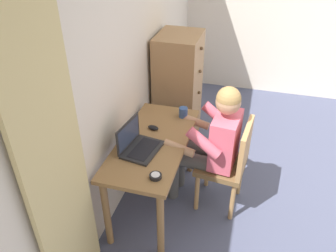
{
  "coord_description": "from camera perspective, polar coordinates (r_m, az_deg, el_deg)",
  "views": [
    {
      "loc": [
        -2.64,
        1.12,
        2.32
      ],
      "look_at": [
        -0.4,
        1.75,
        0.81
      ],
      "focal_mm": 35.52,
      "sensor_mm": 36.0,
      "label": 1
    }
  ],
  "objects": [
    {
      "name": "person_seated",
      "position": [
        2.86,
        7.34,
        -2.46
      ],
      "size": [
        0.57,
        0.61,
        1.2
      ],
      "color": "#4C4C4C",
      "rests_on": "ground_plane"
    },
    {
      "name": "dresser",
      "position": [
        3.75,
        1.76,
        6.19
      ],
      "size": [
        0.56,
        0.48,
        1.27
      ],
      "color": "#9E754C",
      "rests_on": "ground_plane"
    },
    {
      "name": "computer_mouse",
      "position": [
        2.91,
        -2.55,
        -0.28
      ],
      "size": [
        0.08,
        0.11,
        0.03
      ],
      "primitive_type": "ellipsoid",
      "rotation": [
        0.0,
        0.0,
        -0.26
      ],
      "color": "black",
      "rests_on": "desk"
    },
    {
      "name": "laptop",
      "position": [
        2.66,
        -5.22,
        -3.11
      ],
      "size": [
        0.37,
        0.3,
        0.24
      ],
      "color": "#232326",
      "rests_on": "desk"
    },
    {
      "name": "desk",
      "position": [
        2.84,
        -2.49,
        -4.37
      ],
      "size": [
        1.19,
        0.56,
        0.71
      ],
      "color": "olive",
      "rests_on": "ground_plane"
    },
    {
      "name": "chair",
      "position": [
        2.95,
        10.55,
        -6.05
      ],
      "size": [
        0.46,
        0.44,
        0.88
      ],
      "color": "brown",
      "rests_on": "ground_plane"
    },
    {
      "name": "curtain_panel",
      "position": [
        1.97,
        -18.96,
        -5.64
      ],
      "size": [
        0.54,
        0.03,
        2.3
      ],
      "primitive_type": "cube",
      "color": "#CCB77A",
      "rests_on": "ground_plane"
    },
    {
      "name": "wall_back",
      "position": [
        3.05,
        -6.25,
        12.17
      ],
      "size": [
        4.8,
        0.05,
        2.5
      ],
      "primitive_type": "cube",
      "color": "beige",
      "rests_on": "ground_plane"
    },
    {
      "name": "desk_clock",
      "position": [
        2.41,
        -2.15,
        -8.59
      ],
      "size": [
        0.09,
        0.09,
        0.03
      ],
      "color": "black",
      "rests_on": "desk"
    },
    {
      "name": "coffee_mug",
      "position": [
        3.07,
        2.65,
        2.38
      ],
      "size": [
        0.12,
        0.08,
        0.09
      ],
      "color": "#33518C",
      "rests_on": "desk"
    }
  ]
}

